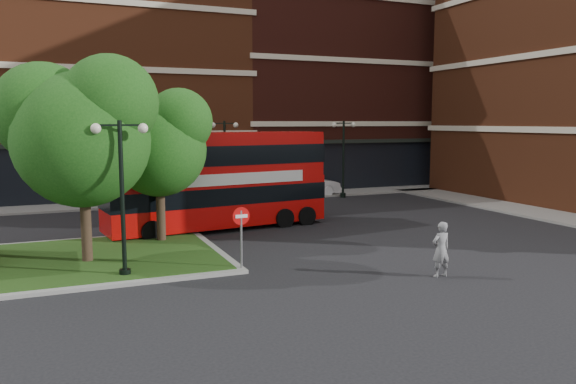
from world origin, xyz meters
name	(u,v)px	position (x,y,z in m)	size (l,w,h in m)	color
ground	(287,263)	(0.00, 0.00, 0.00)	(120.00, 120.00, 0.00)	black
pavement_far	(185,201)	(0.00, 16.50, 0.06)	(44.00, 3.00, 0.12)	slate
terrace_far_left	(41,91)	(-8.00, 24.00, 7.00)	(26.00, 12.00, 14.00)	brown
terrace_far_right	(332,84)	(14.00, 24.00, 8.00)	(18.00, 12.00, 16.00)	#471911
traffic_island	(41,263)	(-8.00, 3.00, 0.07)	(12.60, 7.60, 0.15)	gray
tree_island_west	(78,126)	(-6.60, 2.58, 4.79)	(5.40, 4.71, 7.21)	#2D2116
tree_island_east	(156,140)	(-3.58, 5.06, 4.24)	(4.46, 3.90, 6.29)	#2D2116
lamp_island	(122,190)	(-5.50, 0.20, 2.83)	(1.72, 0.36, 5.00)	black
lamp_far_left	(225,157)	(2.00, 14.50, 2.83)	(1.72, 0.36, 5.00)	black
lamp_far_right	(343,154)	(10.00, 14.50, 2.83)	(1.72, 0.36, 5.00)	black
bus	(218,174)	(-0.51, 7.09, 2.57)	(10.48, 3.71, 3.92)	#BB0907
woman	(441,249)	(3.89, -3.50, 0.90)	(0.65, 0.43, 1.79)	gray
car_silver	(153,195)	(-2.29, 14.50, 0.76)	(1.79, 4.45, 1.52)	#9DA0A4
car_white	(305,185)	(7.95, 16.00, 0.77)	(1.64, 4.70, 1.55)	white
no_entry_sign	(241,226)	(-1.80, -0.38, 1.54)	(0.60, 0.09, 2.16)	slate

